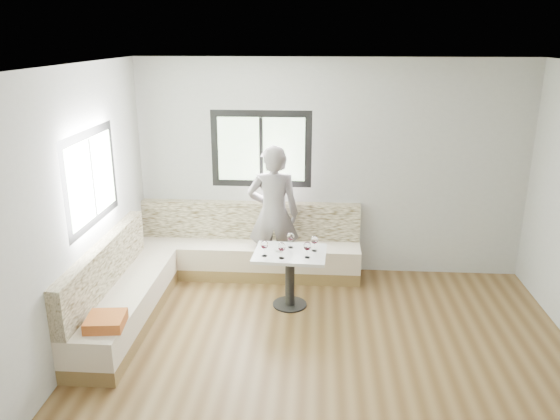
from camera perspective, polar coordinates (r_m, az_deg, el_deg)
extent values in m
cube|color=brown|center=(5.35, 5.34, -17.08)|extent=(5.00, 5.00, 0.01)
cube|color=white|center=(4.40, 6.42, 14.37)|extent=(5.00, 5.00, 0.01)
cube|color=#B7B7B2|center=(7.09, 5.33, 4.28)|extent=(5.00, 0.01, 2.80)
cube|color=#B7B7B2|center=(5.24, -22.65, -2.02)|extent=(0.01, 5.00, 2.80)
cube|color=black|center=(7.06, -1.97, 6.37)|extent=(1.30, 0.02, 1.00)
cube|color=black|center=(5.95, -19.09, 3.18)|extent=(0.02, 1.30, 1.00)
cube|color=olive|center=(7.31, -3.24, -6.20)|extent=(2.90, 0.55, 0.16)
cube|color=beige|center=(7.22, -3.27, -4.57)|extent=(2.90, 0.55, 0.29)
cube|color=#F2E5C3|center=(7.27, -3.12, -1.07)|extent=(2.90, 0.14, 0.50)
cube|color=olive|center=(6.35, -15.66, -10.84)|extent=(0.55, 2.25, 0.16)
cube|color=beige|center=(6.25, -15.83, -9.02)|extent=(0.55, 2.25, 0.29)
cube|color=#F2E5C3|center=(6.16, -17.95, -5.58)|extent=(0.14, 2.25, 0.50)
cube|color=#AA5A2A|center=(5.45, -17.74, -11.03)|extent=(0.39, 0.39, 0.10)
cylinder|color=black|center=(6.56, 1.02, -9.81)|extent=(0.40, 0.40, 0.02)
cylinder|color=black|center=(6.42, 1.04, -7.36)|extent=(0.11, 0.11, 0.64)
cube|color=white|center=(6.29, 1.05, -4.58)|extent=(0.85, 0.68, 0.04)
imported|color=slate|center=(6.89, -0.69, -0.45)|extent=(0.67, 0.46, 1.78)
cylinder|color=white|center=(6.31, -0.17, -4.13)|extent=(0.09, 0.09, 0.04)
sphere|color=black|center=(6.31, -0.05, -4.02)|extent=(0.02, 0.02, 0.02)
sphere|color=black|center=(6.31, -0.27, -4.02)|extent=(0.02, 0.02, 0.02)
sphere|color=black|center=(6.29, -0.17, -4.10)|extent=(0.02, 0.02, 0.02)
cylinder|color=white|center=(6.18, -1.64, -4.80)|extent=(0.06, 0.06, 0.01)
cylinder|color=white|center=(6.16, -1.64, -4.42)|extent=(0.01, 0.01, 0.08)
ellipsoid|color=white|center=(6.12, -1.65, -3.63)|extent=(0.08, 0.08, 0.10)
cylinder|color=#3D0611|center=(6.13, -1.65, -3.85)|extent=(0.06, 0.06, 0.02)
cylinder|color=white|center=(6.11, 0.19, -5.04)|extent=(0.06, 0.06, 0.01)
cylinder|color=white|center=(6.09, 0.19, -4.66)|extent=(0.01, 0.01, 0.08)
ellipsoid|color=white|center=(6.06, 0.19, -3.86)|extent=(0.08, 0.08, 0.10)
cylinder|color=#3D0611|center=(6.07, 0.19, -4.08)|extent=(0.06, 0.06, 0.02)
cylinder|color=white|center=(6.14, 2.85, -4.96)|extent=(0.06, 0.06, 0.01)
cylinder|color=white|center=(6.12, 2.86, -4.59)|extent=(0.01, 0.01, 0.08)
ellipsoid|color=white|center=(6.09, 2.87, -3.79)|extent=(0.08, 0.08, 0.10)
cylinder|color=#3D0611|center=(6.10, 2.87, -4.01)|extent=(0.06, 0.06, 0.02)
cylinder|color=white|center=(6.41, 1.11, -3.92)|extent=(0.06, 0.06, 0.01)
cylinder|color=white|center=(6.39, 1.11, -3.55)|extent=(0.01, 0.01, 0.08)
ellipsoid|color=white|center=(6.36, 1.11, -2.79)|extent=(0.08, 0.08, 0.10)
cylinder|color=#3D0611|center=(6.37, 1.11, -3.00)|extent=(0.06, 0.06, 0.02)
cylinder|color=white|center=(6.32, 3.60, -4.26)|extent=(0.06, 0.06, 0.01)
cylinder|color=white|center=(6.31, 3.61, -3.90)|extent=(0.01, 0.01, 0.08)
ellipsoid|color=white|center=(6.27, 3.63, -3.12)|extent=(0.08, 0.08, 0.10)
cylinder|color=#3D0611|center=(6.28, 3.62, -3.33)|extent=(0.06, 0.06, 0.02)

